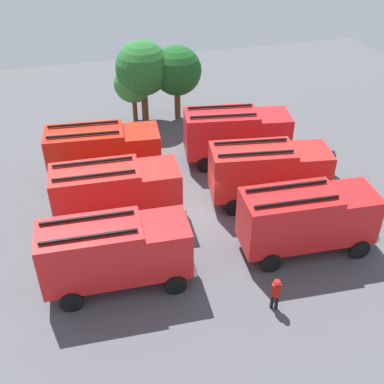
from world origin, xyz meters
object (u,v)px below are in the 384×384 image
object	(u,v)px
traffic_cone_1	(174,162)
fire_truck_4	(103,151)
fire_truck_2	(116,191)
fire_truck_3	(269,171)
traffic_cone_2	(281,177)
fire_truck_0	(115,251)
firefighter_0	(331,161)
tree_2	(177,71)
traffic_cone_0	(68,200)
firefighter_2	(211,137)
tree_1	(143,68)
fire_truck_5	(236,133)
tree_0	(133,84)
fire_truck_1	(307,217)
firefighter_1	(276,293)

from	to	relation	value
traffic_cone_1	fire_truck_4	bearing A→B (deg)	-174.53
fire_truck_2	fire_truck_3	xyz separation A→B (m)	(9.03, -0.28, 0.00)
traffic_cone_1	traffic_cone_2	bearing A→B (deg)	-29.55
fire_truck_0	firefighter_0	size ratio (longest dim) A/B	4.27
tree_2	traffic_cone_1	xyz separation A→B (m)	(-2.09, -7.12, -3.63)
traffic_cone_0	traffic_cone_1	size ratio (longest dim) A/B	0.94
fire_truck_2	traffic_cone_2	distance (m)	11.07
firefighter_2	tree_2	world-z (taller)	tree_2
fire_truck_3	tree_2	distance (m)	12.83
firefighter_2	tree_1	size ratio (longest dim) A/B	0.25
tree_2	traffic_cone_1	size ratio (longest dim) A/B	9.30
firefighter_2	traffic_cone_0	xyz separation A→B (m)	(-10.44, -4.25, -0.59)
fire_truck_5	firefighter_0	xyz separation A→B (m)	(5.52, -3.32, -1.19)
fire_truck_3	firefighter_2	size ratio (longest dim) A/B	4.66
fire_truck_0	traffic_cone_2	distance (m)	13.34
firefighter_0	traffic_cone_2	xyz separation A→B (m)	(-3.50, 0.13, -0.67)
fire_truck_3	fire_truck_5	world-z (taller)	same
firefighter_0	fire_truck_2	bearing A→B (deg)	-90.15
tree_2	traffic_cone_0	size ratio (longest dim) A/B	9.84
tree_0	tree_2	bearing A→B (deg)	-8.62
fire_truck_4	tree_1	bearing A→B (deg)	67.85
fire_truck_5	tree_1	world-z (taller)	tree_1
fire_truck_1	fire_truck_5	xyz separation A→B (m)	(-0.38, 9.67, 0.00)
fire_truck_5	traffic_cone_2	world-z (taller)	fire_truck_5
firefighter_2	fire_truck_1	bearing A→B (deg)	-80.12
firefighter_2	tree_0	distance (m)	7.72
firefighter_0	tree_1	world-z (taller)	tree_1
fire_truck_0	tree_0	distance (m)	18.05
firefighter_1	traffic_cone_2	bearing A→B (deg)	4.96
tree_1	fire_truck_4	bearing A→B (deg)	-117.77
traffic_cone_0	firefighter_1	bearing A→B (deg)	-51.44
firefighter_1	tree_1	distance (m)	21.27
firefighter_2	firefighter_1	bearing A→B (deg)	-93.48
fire_truck_0	fire_truck_2	size ratio (longest dim) A/B	1.00
fire_truck_3	firefighter_0	bearing A→B (deg)	26.02
fire_truck_0	tree_0	world-z (taller)	tree_0
fire_truck_3	tree_2	xyz separation A→B (m)	(-2.44, 12.47, 1.80)
firefighter_1	tree_1	bearing A→B (deg)	36.23
traffic_cone_0	fire_truck_2	bearing A→B (deg)	-43.20
fire_truck_5	traffic_cone_1	size ratio (longest dim) A/B	11.86
firefighter_0	traffic_cone_1	xyz separation A→B (m)	(-9.80, 3.70, -0.64)
traffic_cone_1	firefighter_0	bearing A→B (deg)	-20.68
traffic_cone_0	traffic_cone_2	xyz separation A→B (m)	(13.54, -1.07, -0.01)
fire_truck_4	fire_truck_0	bearing A→B (deg)	-88.16
firefighter_1	traffic_cone_1	bearing A→B (deg)	37.14
fire_truck_4	traffic_cone_1	distance (m)	5.01
traffic_cone_1	fire_truck_0	bearing A→B (deg)	-117.93
fire_truck_2	fire_truck_5	bearing A→B (deg)	31.22
fire_truck_3	traffic_cone_0	bearing A→B (deg)	175.13
traffic_cone_2	firefighter_0	bearing A→B (deg)	-2.05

